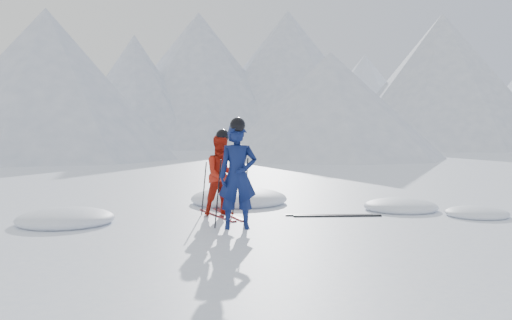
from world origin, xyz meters
name	(u,v)px	position (x,y,z in m)	size (l,w,h in m)	color
ground	(330,217)	(0.00, 0.00, 0.00)	(160.00, 160.00, 0.00)	white
mountain_range	(168,70)	(5.71, 35.31, 6.72)	(106.15, 62.94, 15.53)	#B2BCD1
skier_blue	(238,176)	(-2.04, -0.40, 0.88)	(0.64, 0.42, 1.76)	#0C184B
skier_red	(223,175)	(-1.79, 1.04, 0.79)	(0.76, 0.60, 1.57)	#AF1D0E
pole_blue_left	(218,194)	(-2.34, -0.25, 0.59)	(0.02, 0.02, 1.18)	black
pole_blue_right	(246,192)	(-1.79, -0.15, 0.59)	(0.02, 0.02, 1.18)	black
pole_red_left	(204,188)	(-2.09, 1.29, 0.52)	(0.02, 0.02, 1.05)	black
pole_red_right	(234,187)	(-1.49, 1.19, 0.52)	(0.02, 0.02, 1.05)	black
ski_worn_left	(217,215)	(-1.91, 1.04, 0.01)	(0.09, 1.70, 0.03)	black
ski_worn_right	(228,214)	(-1.67, 1.04, 0.01)	(0.09, 1.70, 0.03)	black
ski_loose_a	(329,215)	(0.09, 0.18, 0.01)	(0.09, 1.70, 0.03)	black
ski_loose_b	(338,216)	(0.19, 0.03, 0.01)	(0.09, 1.70, 0.03)	black
snow_lumps	(249,209)	(-1.02, 1.59, 0.00)	(8.82, 5.28, 0.48)	white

